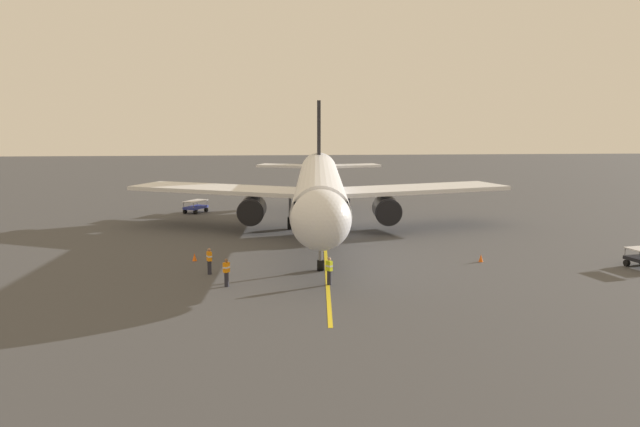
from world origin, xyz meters
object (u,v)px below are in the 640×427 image
(ground_crew_loader, at_px, (329,271))
(safety_cone_nose_left, at_px, (481,258))
(ground_crew_marshaller, at_px, (226,272))
(baggage_cart_portside, at_px, (196,206))
(ground_crew_wing_walker, at_px, (209,261))
(safety_cone_nose_right, at_px, (195,257))
(airplane, at_px, (319,188))

(ground_crew_loader, height_order, safety_cone_nose_left, ground_crew_loader)
(ground_crew_marshaller, distance_m, baggage_cart_portside, 31.86)
(safety_cone_nose_left, bearing_deg, ground_crew_loader, 27.37)
(ground_crew_wing_walker, bearing_deg, ground_crew_loader, 155.50)
(ground_crew_loader, xyz_separation_m, baggage_cart_portside, (11.10, -31.52, -0.23))
(ground_crew_loader, xyz_separation_m, safety_cone_nose_right, (8.82, -7.60, -0.61))
(safety_cone_nose_left, bearing_deg, baggage_cart_portside, -49.18)
(baggage_cart_portside, bearing_deg, safety_cone_nose_right, 95.45)
(airplane, bearing_deg, safety_cone_nose_left, 131.12)
(ground_crew_wing_walker, xyz_separation_m, baggage_cart_portside, (3.66, -28.13, -0.23))
(airplane, relative_size, ground_crew_wing_walker, 23.59)
(ground_crew_marshaller, bearing_deg, baggage_cart_portside, -81.08)
(ground_crew_wing_walker, relative_size, safety_cone_nose_left, 3.11)
(ground_crew_marshaller, distance_m, safety_cone_nose_right, 8.03)
(baggage_cart_portside, bearing_deg, safety_cone_nose_left, 130.82)
(ground_crew_wing_walker, distance_m, safety_cone_nose_left, 18.75)
(safety_cone_nose_left, bearing_deg, airplane, -48.88)
(ground_crew_marshaller, distance_m, ground_crew_loader, 6.17)
(safety_cone_nose_left, relative_size, safety_cone_nose_right, 1.00)
(safety_cone_nose_right, bearing_deg, airplane, -133.40)
(airplane, xyz_separation_m, ground_crew_wing_walker, (8.17, 14.30, -3.12))
(baggage_cart_portside, bearing_deg, airplane, 130.57)
(ground_crew_marshaller, height_order, ground_crew_wing_walker, same)
(ground_crew_loader, bearing_deg, ground_crew_marshaller, -0.46)
(ground_crew_wing_walker, xyz_separation_m, safety_cone_nose_left, (-18.59, -2.37, -0.61))
(ground_crew_marshaller, relative_size, safety_cone_nose_left, 3.11)
(ground_crew_wing_walker, bearing_deg, safety_cone_nose_right, -71.86)
(baggage_cart_portside, bearing_deg, ground_crew_marshaller, 98.92)
(ground_crew_marshaller, xyz_separation_m, baggage_cart_portside, (4.94, -31.47, -0.23))
(ground_crew_wing_walker, height_order, safety_cone_nose_right, ground_crew_wing_walker)
(airplane, relative_size, safety_cone_nose_left, 73.36)
(baggage_cart_portside, relative_size, safety_cone_nose_left, 5.37)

